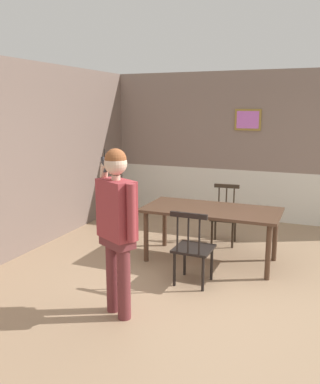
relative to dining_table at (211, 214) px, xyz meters
name	(u,v)px	position (x,y,z in m)	size (l,w,h in m)	color
ground_plane	(213,286)	(0.26, -0.83, -0.69)	(7.35, 7.35, 0.00)	#9E7F60
room_back_partition	(260,150)	(0.26, 2.51, 0.69)	(6.02, 0.17, 2.86)	gray
room_left_partition	(12,161)	(-2.75, -0.84, 0.73)	(0.13, 6.68, 2.86)	#756056
dining_table	(211,214)	(0.00, 0.00, 0.00)	(1.91, 0.92, 0.78)	#4C3323
chair_near_window	(193,248)	(0.00, -0.85, -0.22)	(0.47, 0.47, 0.96)	black
chair_by_doorway	(225,216)	(0.00, 0.85, -0.24)	(0.44, 0.44, 0.95)	#2D2319
person_figure	(117,221)	(-0.49, -1.89, 0.35)	(0.53, 0.41, 1.78)	brown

